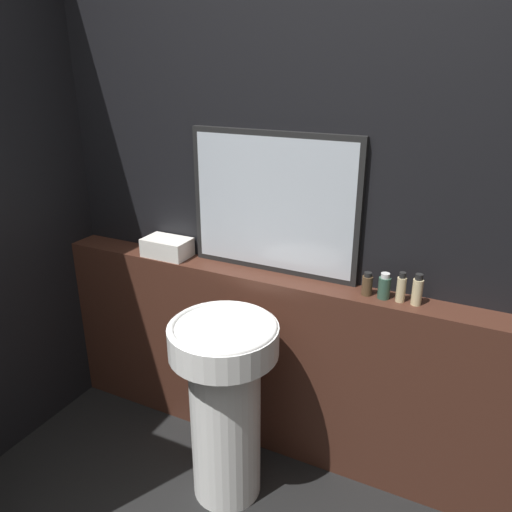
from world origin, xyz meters
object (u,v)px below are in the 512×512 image
lotion_bottle (401,288)px  towel_stack (167,247)px  body_wash_bottle (417,291)px  mirror (273,204)px  shampoo_bottle (367,285)px  pedestal_sink (225,399)px  conditioner_bottle (384,287)px

lotion_bottle → towel_stack: bearing=180.0°
body_wash_bottle → mirror: bearing=174.6°
shampoo_bottle → lotion_bottle: lotion_bottle is taller
pedestal_sink → lotion_bottle: lotion_bottle is taller
mirror → conditioner_bottle: size_ratio=7.24×
mirror → conditioner_bottle: 0.61m
mirror → shampoo_bottle: mirror is taller
body_wash_bottle → pedestal_sink: bearing=-150.7°
pedestal_sink → mirror: 0.89m
conditioner_bottle → body_wash_bottle: bearing=0.0°
towel_stack → lotion_bottle: size_ratio=1.82×
towel_stack → lotion_bottle: lotion_bottle is taller
towel_stack → pedestal_sink: bearing=-35.3°
pedestal_sink → towel_stack: (-0.55, 0.39, 0.48)m
lotion_bottle → body_wash_bottle: (0.06, 0.00, 0.00)m
mirror → towel_stack: (-0.56, -0.06, -0.28)m
conditioner_bottle → lotion_bottle: 0.07m
towel_stack → shampoo_bottle: bearing=-0.0°
conditioner_bottle → body_wash_bottle: 0.13m
mirror → lotion_bottle: mirror is taller
pedestal_sink → shampoo_bottle: (0.48, 0.39, 0.48)m
mirror → shampoo_bottle: bearing=-7.7°
mirror → towel_stack: bearing=-173.5°
mirror → conditioner_bottle: bearing=-6.7°
shampoo_bottle → conditioner_bottle: conditioner_bottle is taller
pedestal_sink → shampoo_bottle: 0.79m
mirror → lotion_bottle: (0.61, -0.06, -0.27)m
lotion_bottle → shampoo_bottle: bearing=180.0°
pedestal_sink → body_wash_bottle: body_wash_bottle is taller
shampoo_bottle → body_wash_bottle: body_wash_bottle is taller
mirror → body_wash_bottle: (0.68, -0.06, -0.26)m
towel_stack → conditioner_bottle: bearing=-0.0°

